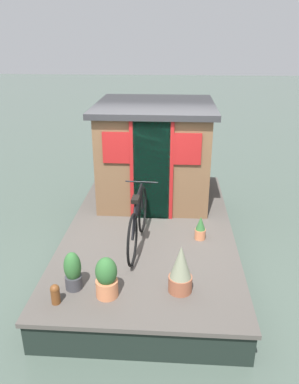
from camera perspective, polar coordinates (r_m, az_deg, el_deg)
The scene contains 9 objects.
ground_plane at distance 6.59m, azimuth 0.12°, elevation -8.99°, with size 60.00×60.00×0.00m, color #47564C.
houseboat_deck at distance 6.46m, azimuth 0.12°, elevation -7.09°, with size 4.81×2.69×0.50m.
houseboat_cabin at distance 7.19m, azimuth 0.79°, elevation 6.16°, with size 2.16×2.14×1.80m.
bicycle at distance 5.61m, azimuth -1.76°, elevation -4.42°, with size 1.71×0.50×0.88m.
potted_plant_sage at distance 4.89m, azimuth -11.45°, elevation -11.62°, with size 0.21×0.21×0.51m.
potted_plant_succulent at distance 4.73m, azimuth 4.71°, elevation -11.62°, with size 0.30×0.30×0.63m.
potted_plant_geranium at distance 5.94m, azimuth 7.66°, elevation -5.45°, with size 0.17×0.17×0.38m.
potted_plant_fern at distance 4.69m, azimuth -6.48°, elevation -12.72°, with size 0.27×0.27×0.53m.
mooring_bollard at distance 4.75m, azimuth -13.99°, elevation -14.56°, with size 0.11×0.11×0.26m.
Camera 1 is at (-5.59, -0.36, 3.47)m, focal length 35.47 mm.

